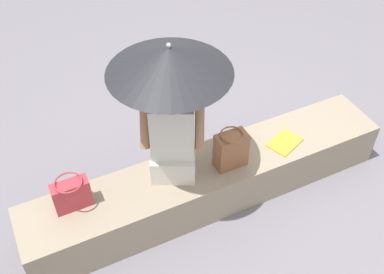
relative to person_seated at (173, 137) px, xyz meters
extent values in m
plane|color=slate|center=(0.30, -0.05, -0.80)|extent=(14.00, 14.00, 0.00)
cube|color=gray|center=(0.30, -0.05, -0.59)|extent=(3.11, 0.53, 0.41)
cube|color=beige|center=(0.00, 0.00, -0.28)|extent=(0.43, 0.40, 0.22)
cube|color=beige|center=(0.00, 0.00, 0.07)|extent=(0.38, 0.32, 0.48)
sphere|color=#9E7051|center=(0.00, 0.00, 0.41)|extent=(0.20, 0.20, 0.20)
cylinder|color=#9E7051|center=(0.18, -0.09, 0.10)|extent=(0.15, 0.21, 0.32)
cylinder|color=#9E7051|center=(-0.18, 0.09, 0.10)|extent=(0.15, 0.21, 0.32)
cylinder|color=#B7B7BC|center=(0.02, 0.06, 0.18)|extent=(0.02, 0.02, 1.13)
cone|color=black|center=(0.02, 0.06, 0.64)|extent=(0.87, 0.87, 0.20)
sphere|color=#B7B7BC|center=(0.02, 0.06, 0.76)|extent=(0.03, 0.03, 0.03)
cube|color=brown|center=(0.45, -0.11, -0.23)|extent=(0.25, 0.14, 0.31)
torus|color=brown|center=(0.45, -0.11, -0.06)|extent=(0.19, 0.19, 0.01)
cube|color=#B2333D|center=(-0.81, 0.02, -0.26)|extent=(0.27, 0.11, 0.25)
torus|color=#B2333D|center=(-0.81, 0.02, -0.13)|extent=(0.20, 0.20, 0.01)
cube|color=gold|center=(0.98, -0.11, -0.38)|extent=(0.33, 0.29, 0.01)
camera|label=1|loc=(-0.96, -2.32, 2.40)|focal=43.87mm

